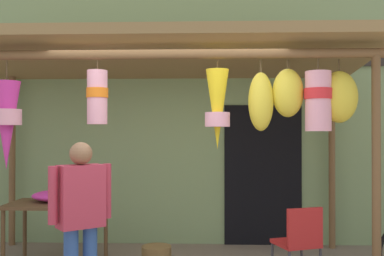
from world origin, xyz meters
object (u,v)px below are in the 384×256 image
at_px(folding_chair, 300,239).
at_px(wicker_basket_spare, 157,254).
at_px(flower_heap_on_table, 64,196).
at_px(shopper_by_bananas, 81,212).
at_px(display_table, 57,210).

bearing_deg(folding_chair, wicker_basket_spare, 151.54).
relative_size(flower_heap_on_table, shopper_by_bananas, 0.51).
xyz_separation_m(folding_chair, wicker_basket_spare, (-1.59, 0.86, -0.40)).
xyz_separation_m(flower_heap_on_table, shopper_by_bananas, (0.61, -1.44, 0.06)).
distance_m(folding_chair, shopper_by_bananas, 2.24).
height_order(display_table, wicker_basket_spare, display_table).
height_order(flower_heap_on_table, wicker_basket_spare, flower_heap_on_table).
distance_m(display_table, shopper_by_bananas, 1.56).
bearing_deg(wicker_basket_spare, shopper_by_bananas, -108.25).
relative_size(display_table, flower_heap_on_table, 1.49).
xyz_separation_m(wicker_basket_spare, shopper_by_bananas, (-0.51, -1.55, 0.79)).
xyz_separation_m(flower_heap_on_table, wicker_basket_spare, (1.12, 0.10, -0.73)).
distance_m(flower_heap_on_table, wicker_basket_spare, 1.35).
bearing_deg(flower_heap_on_table, display_table, -138.22).
bearing_deg(wicker_basket_spare, flower_heap_on_table, -174.75).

